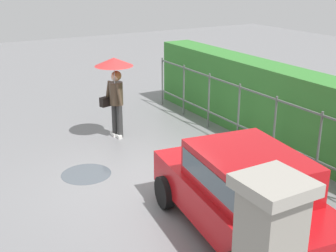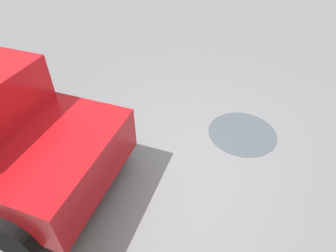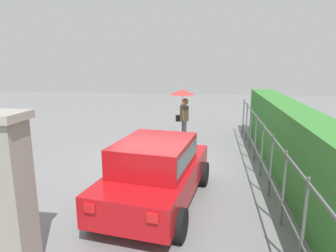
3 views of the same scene
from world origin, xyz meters
name	(u,v)px [view 1 (image 1 of 3)]	position (x,y,z in m)	size (l,w,h in m)	color
ground_plane	(139,180)	(0.00, 0.00, 0.00)	(40.00, 40.00, 0.00)	slate
car	(244,190)	(2.62, 0.59, 0.80)	(3.90, 2.26, 1.48)	#B71116
pedestrian	(115,79)	(-2.54, 0.64, 1.53)	(0.95, 0.95, 2.09)	#333333
fence_section	(275,125)	(0.57, 3.13, 0.83)	(10.25, 0.05, 1.50)	#59605B
hedge_row	(301,114)	(0.57, 3.92, 0.95)	(11.20, 0.90, 1.90)	#387F33
puddle_near	(86,174)	(-0.83, -0.83, 0.00)	(1.06, 1.06, 0.00)	#4C545B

